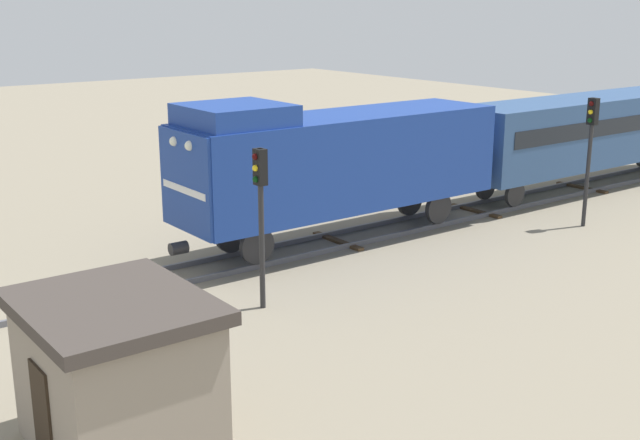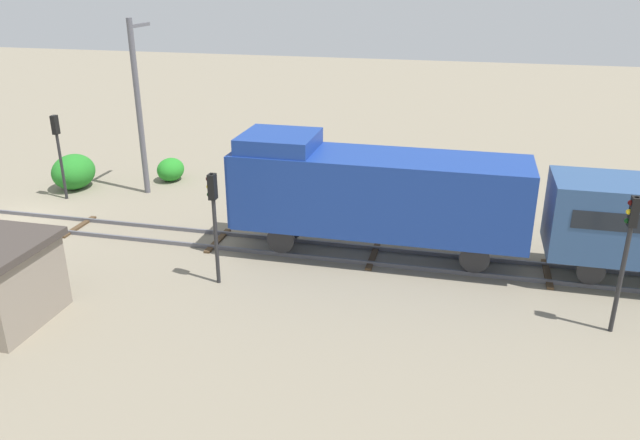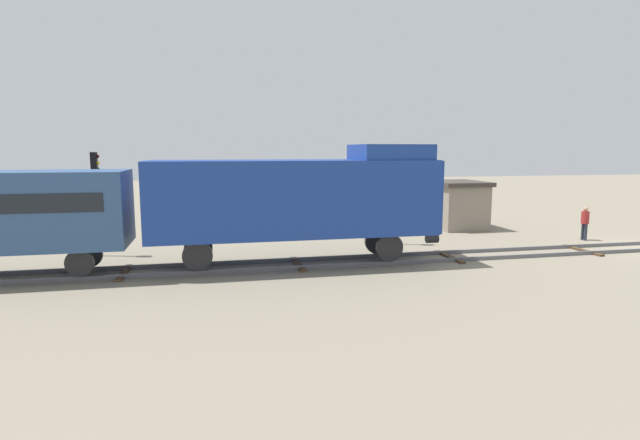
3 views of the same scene
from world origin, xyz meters
TOP-DOWN VIEW (x-y plane):
  - locomotive at (0.00, 16.23)m, footprint 2.90×11.60m
  - traffic_signal_mid at (3.40, 11.21)m, footprint 0.32×0.34m
  - traffic_signal_far at (3.60, 24.39)m, footprint 0.32×0.34m
  - worker_near_track at (2.40, 1.18)m, footprint 0.38×0.38m
  - relay_hut at (7.50, 5.61)m, footprint 3.50×2.90m

SIDE VIEW (x-z plane):
  - worker_near_track at x=2.40m, z-range 0.15..1.85m
  - relay_hut at x=7.50m, z-range 0.02..2.76m
  - locomotive at x=0.00m, z-range 0.47..5.07m
  - traffic_signal_mid at x=3.40m, z-range 0.81..4.91m
  - traffic_signal_far at x=3.60m, z-range 0.86..5.31m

